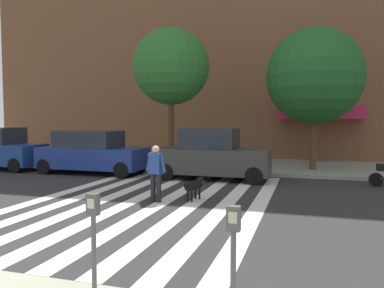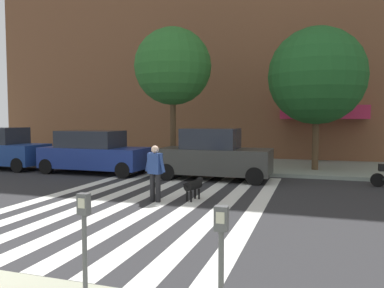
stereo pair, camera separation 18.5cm
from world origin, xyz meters
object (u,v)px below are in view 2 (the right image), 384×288
object	(u,v)px
street_tree_nearest	(173,67)
pedestrian_dog_walker	(155,170)
parked_car_behind_first	(94,153)
parked_car_third_in_line	(214,156)
street_tree_middle	(317,76)
parking_meter_curbside	(221,252)
parked_car_near_curb	(1,149)
dog_on_leash	(194,185)
parking_meter_second_along	(84,232)

from	to	relation	value
street_tree_nearest	pedestrian_dog_walker	size ratio (longest dim) A/B	3.96
parked_car_behind_first	parked_car_third_in_line	bearing A→B (deg)	-0.01
parked_car_behind_first	street_tree_middle	world-z (taller)	street_tree_middle
parking_meter_curbside	parked_car_near_curb	distance (m)	17.33
street_tree_nearest	dog_on_leash	bearing A→B (deg)	-64.22
pedestrian_dog_walker	dog_on_leash	world-z (taller)	pedestrian_dog_walker
parking_meter_second_along	street_tree_middle	world-z (taller)	street_tree_middle
parked_car_third_in_line	street_tree_middle	world-z (taller)	street_tree_middle
parked_car_third_in_line	pedestrian_dog_walker	distance (m)	4.60
parking_meter_curbside	street_tree_nearest	xyz separation A→B (m)	(-5.44, 13.05, 3.81)
parking_meter_second_along	parking_meter_curbside	bearing A→B (deg)	-4.83
parked_car_third_in_line	parking_meter_second_along	bearing A→B (deg)	-83.92
parking_meter_second_along	street_tree_middle	size ratio (longest dim) A/B	0.22
parking_meter_curbside	street_tree_nearest	distance (m)	14.64
parked_car_near_curb	pedestrian_dog_walker	xyz separation A→B (m)	(10.05, -4.56, -0.03)
parked_car_third_in_line	parked_car_near_curb	bearing A→B (deg)	180.00
parked_car_third_in_line	pedestrian_dog_walker	size ratio (longest dim) A/B	2.68
street_tree_nearest	pedestrian_dog_walker	xyz separation A→B (m)	(1.98, -6.74, -3.91)
parking_meter_second_along	parked_car_behind_first	distance (m)	12.61
parked_car_behind_first	pedestrian_dog_walker	xyz separation A→B (m)	(4.92, -4.56, 0.01)
parking_meter_second_along	dog_on_leash	xyz separation A→B (m)	(-0.72, 6.72, -0.59)
street_tree_nearest	pedestrian_dog_walker	world-z (taller)	street_tree_nearest
street_tree_nearest	dog_on_leash	xyz separation A→B (m)	(2.98, -6.18, -4.39)
parking_meter_second_along	pedestrian_dog_walker	distance (m)	6.39
pedestrian_dog_walker	dog_on_leash	size ratio (longest dim) A/B	1.56
parking_meter_curbside	pedestrian_dog_walker	xyz separation A→B (m)	(-3.46, 6.30, -0.10)
parking_meter_second_along	parked_car_third_in_line	distance (m)	10.78
parked_car_near_curb	street_tree_nearest	xyz separation A→B (m)	(8.07, 2.18, 3.88)
parking_meter_curbside	parked_car_behind_first	size ratio (longest dim) A/B	0.29
parking_meter_second_along	parked_car_near_curb	distance (m)	15.92
parked_car_third_in_line	street_tree_nearest	bearing A→B (deg)	139.55
parked_car_near_curb	dog_on_leash	world-z (taller)	parked_car_near_curb
parked_car_near_curb	street_tree_middle	distance (m)	15.17
parked_car_behind_first	parked_car_near_curb	bearing A→B (deg)	180.00
parked_car_near_curb	parked_car_third_in_line	bearing A→B (deg)	-0.00
parking_meter_second_along	street_tree_nearest	size ratio (longest dim) A/B	0.21
pedestrian_dog_walker	parking_meter_second_along	bearing A→B (deg)	-74.38
parked_car_third_in_line	dog_on_leash	xyz separation A→B (m)	(0.42, -3.99, -0.50)
parked_car_behind_first	street_tree_nearest	size ratio (longest dim) A/B	0.73
parked_car_behind_first	dog_on_leash	distance (m)	7.16
parked_car_third_in_line	street_tree_nearest	size ratio (longest dim) A/B	0.68
street_tree_middle	pedestrian_dog_walker	xyz separation A→B (m)	(-4.43, -7.65, -3.36)
parked_car_behind_first	street_tree_middle	size ratio (longest dim) A/B	0.76
parked_car_behind_first	parking_meter_second_along	bearing A→B (deg)	-58.21
street_tree_nearest	parking_meter_curbside	bearing A→B (deg)	-67.36
parked_car_behind_first	street_tree_nearest	distance (m)	5.36
parking_meter_second_along	dog_on_leash	bearing A→B (deg)	96.11
parking_meter_second_along	parked_car_near_curb	xyz separation A→B (m)	(-11.77, 10.72, -0.08)
parking_meter_curbside	parked_car_near_curb	xyz separation A→B (m)	(-13.51, 10.86, -0.08)
parked_car_third_in_line	street_tree_middle	xyz separation A→B (m)	(3.85, 3.09, 3.34)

